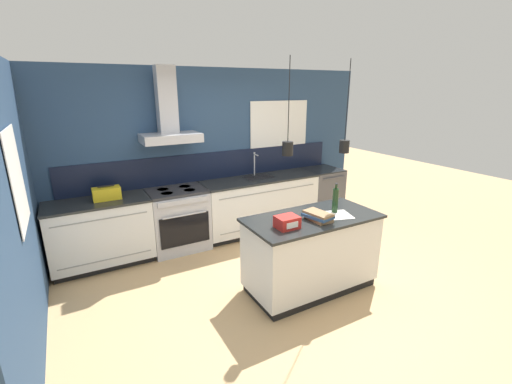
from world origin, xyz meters
The scene contains 13 objects.
ground_plane centered at (0.00, 0.00, 0.00)m, with size 16.00×16.00×0.00m, color tan.
wall_back centered at (-0.04, 2.00, 1.35)m, with size 5.60×2.28×2.60m.
wall_left centered at (-2.43, 0.70, 1.30)m, with size 0.08×3.80×2.60m.
counter_run_left centered at (-1.73, 1.69, 0.46)m, with size 1.29×0.64×0.91m.
counter_run_sink centered at (0.70, 1.69, 0.46)m, with size 1.96×0.64×1.30m.
oven_range centered at (-0.69, 1.69, 0.46)m, with size 0.82×0.66×0.91m.
dishwasher centered at (1.98, 1.69, 0.46)m, with size 0.63×0.65×0.91m.
kitchen_island centered at (0.36, -0.12, 0.46)m, with size 1.55×0.76×0.91m.
bottle_on_island centered at (0.66, -0.13, 1.06)m, with size 0.07×0.07×0.35m.
book_stack centered at (0.34, -0.23, 0.96)m, with size 0.27×0.35×0.09m.
red_supply_box centered at (-0.08, -0.24, 0.97)m, with size 0.23×0.19×0.13m.
paper_pile centered at (0.60, -0.21, 0.91)m, with size 0.44×0.39×0.01m.
yellow_toolbox centered at (-1.60, 1.69, 0.99)m, with size 0.34×0.18×0.19m.
Camera 1 is at (-1.97, -2.97, 2.31)m, focal length 24.00 mm.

